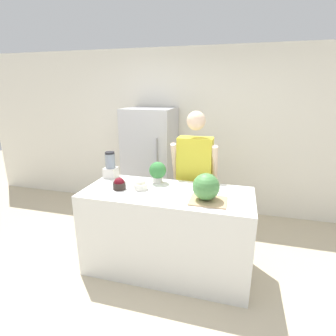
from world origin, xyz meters
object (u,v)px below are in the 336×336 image
(person, at_px, (194,179))
(watermelon, at_px, (206,187))
(refrigerator, at_px, (151,163))
(bowl_cherries, at_px, (119,184))
(blender, at_px, (110,166))
(bowl_cream, at_px, (141,185))
(potted_plant, at_px, (158,171))

(person, xyz_separation_m, watermelon, (0.23, -0.72, 0.19))
(refrigerator, xyz_separation_m, watermelon, (1.06, -1.44, 0.23))
(person, height_order, bowl_cherries, person)
(bowl_cherries, relative_size, blender, 0.43)
(watermelon, distance_m, bowl_cream, 0.73)
(watermelon, relative_size, potted_plant, 1.05)
(watermelon, height_order, bowl_cherries, watermelon)
(person, relative_size, watermelon, 6.66)
(refrigerator, height_order, bowl_cream, refrigerator)
(refrigerator, bearing_deg, bowl_cream, -75.62)
(refrigerator, relative_size, person, 0.98)
(potted_plant, bearing_deg, bowl_cream, -114.85)
(potted_plant, bearing_deg, blender, 176.63)
(person, bearing_deg, bowl_cream, -128.76)
(bowl_cherries, height_order, blender, blender)
(bowl_cherries, xyz_separation_m, potted_plant, (0.34, 0.30, 0.08))
(person, height_order, potted_plant, person)
(bowl_cherries, distance_m, bowl_cream, 0.23)
(bowl_cherries, bearing_deg, blender, 128.86)
(watermelon, bearing_deg, refrigerator, 126.25)
(watermelon, bearing_deg, bowl_cherries, 176.08)
(person, distance_m, watermelon, 0.78)
(person, relative_size, potted_plant, 7.02)
(refrigerator, bearing_deg, blender, -98.76)
(refrigerator, relative_size, potted_plant, 6.89)
(person, bearing_deg, refrigerator, 138.88)
(refrigerator, xyz_separation_m, blender, (-0.16, -1.04, 0.23))
(refrigerator, height_order, potted_plant, refrigerator)
(watermelon, relative_size, bowl_cream, 1.78)
(refrigerator, bearing_deg, bowl_cherries, -85.29)
(refrigerator, distance_m, bowl_cherries, 1.39)
(bowl_cherries, xyz_separation_m, bowl_cream, (0.23, 0.05, -0.01))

